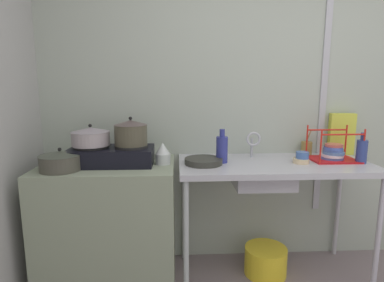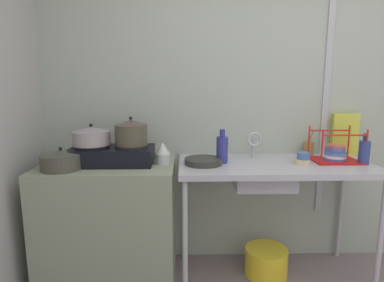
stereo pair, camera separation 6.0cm
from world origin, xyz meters
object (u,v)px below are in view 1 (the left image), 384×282
at_px(faucet, 253,141).
at_px(pot_on_right_burner, 131,133).
at_px(sink_basin, 262,174).
at_px(frying_pan, 204,161).
at_px(small_bowl_on_drainboard, 301,161).
at_px(bottle_by_rack, 362,151).
at_px(bucket_on_floor, 265,261).
at_px(stove, 112,155).
at_px(percolator, 163,154).
at_px(dish_rack, 333,153).
at_px(utensil_jar, 306,148).
at_px(pot_on_left_burner, 91,136).
at_px(cereal_box, 341,134).
at_px(bottle_by_sink, 222,149).
at_px(cup_by_rack, 302,158).
at_px(pot_beside_stove, 60,161).

bearing_deg(faucet, pot_on_right_burner, -171.23).
bearing_deg(sink_basin, frying_pan, 178.73).
bearing_deg(small_bowl_on_drainboard, bottle_by_rack, -2.10).
bearing_deg(sink_basin, bucket_on_floor, 32.28).
bearing_deg(sink_basin, stove, 178.20).
distance_m(pot_on_right_burner, bottle_by_rack, 1.64).
height_order(percolator, dish_rack, dish_rack).
bearing_deg(percolator, utensil_jar, 12.59).
bearing_deg(pot_on_left_burner, bucket_on_floor, 0.49).
bearing_deg(pot_on_right_burner, stove, 180.00).
xyz_separation_m(pot_on_right_burner, bucket_on_floor, (0.99, 0.01, -1.01)).
bearing_deg(cereal_box, small_bowl_on_drainboard, -139.60).
distance_m(sink_basin, bottle_by_sink, 0.34).
distance_m(pot_on_left_burner, pot_on_right_burner, 0.28).
distance_m(frying_pan, cup_by_rack, 0.70).
bearing_deg(bucket_on_floor, small_bowl_on_drainboard, -11.89).
distance_m(pot_on_right_burner, frying_pan, 0.55).
height_order(sink_basin, cup_by_rack, cup_by_rack).
height_order(pot_on_left_burner, cup_by_rack, pot_on_left_burner).
relative_size(sink_basin, cup_by_rack, 4.58).
bearing_deg(dish_rack, utensil_jar, 118.33).
bearing_deg(dish_rack, faucet, 170.20).
relative_size(dish_rack, utensil_jar, 1.63).
bearing_deg(bucket_on_floor, pot_beside_stove, -173.86).
xyz_separation_m(dish_rack, cereal_box, (0.17, 0.22, 0.11)).
bearing_deg(sink_basin, faucet, 98.88).
xyz_separation_m(dish_rack, cup_by_rack, (-0.26, -0.08, -0.01)).
height_order(pot_on_right_burner, faucet, pot_on_right_burner).
distance_m(percolator, cereal_box, 1.45).
bearing_deg(pot_beside_stove, frying_pan, 7.18).
relative_size(bottle_by_sink, utensil_jar, 1.20).
xyz_separation_m(stove, bucket_on_floor, (1.13, 0.01, -0.85)).
xyz_separation_m(stove, frying_pan, (0.65, -0.02, -0.04)).
bearing_deg(percolator, bottle_by_sink, 3.18).
bearing_deg(bottle_by_sink, percolator, -176.82).
height_order(stove, frying_pan, stove).
bearing_deg(frying_pan, bucket_on_floor, 4.11).
distance_m(pot_on_right_burner, percolator, 0.27).
bearing_deg(cup_by_rack, sink_basin, 178.64).
height_order(stove, bucket_on_floor, stove).
bearing_deg(small_bowl_on_drainboard, utensil_jar, 60.89).
height_order(stove, small_bowl_on_drainboard, stove).
bearing_deg(bottle_by_rack, stove, 178.41).
bearing_deg(pot_on_right_burner, sink_basin, -2.06).
bearing_deg(stove, faucet, 7.61).
relative_size(pot_on_right_burner, small_bowl_on_drainboard, 2.06).
distance_m(pot_on_left_burner, dish_rack, 1.76).
height_order(sink_basin, cereal_box, cereal_box).
bearing_deg(cup_by_rack, bottle_by_sink, 174.44).
height_order(pot_on_left_burner, percolator, pot_on_left_burner).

